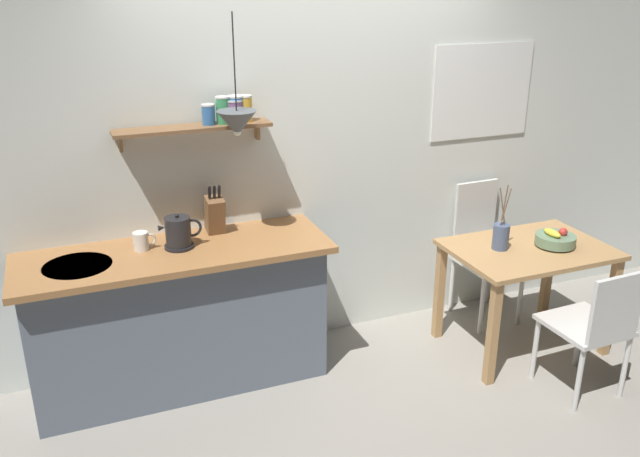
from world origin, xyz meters
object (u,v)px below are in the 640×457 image
(dining_table, at_px, (527,263))
(dining_chair_near, at_px, (595,324))
(knife_block, at_px, (215,214))
(coffee_mug_by_sink, at_px, (142,241))
(electric_kettle, at_px, (179,233))
(fruit_bowl, at_px, (555,239))
(dining_chair_far, at_px, (482,246))
(twig_vase, at_px, (501,236))
(pendant_lamp, at_px, (237,123))

(dining_table, height_order, dining_chair_near, dining_chair_near)
(knife_block, bearing_deg, coffee_mug_by_sink, -167.50)
(electric_kettle, height_order, knife_block, knife_block)
(fruit_bowl, relative_size, knife_block, 0.83)
(dining_chair_far, bearing_deg, twig_vase, -113.47)
(knife_block, xyz_separation_m, coffee_mug_by_sink, (-0.46, -0.10, -0.07))
(fruit_bowl, xyz_separation_m, knife_block, (-2.14, 0.61, 0.26))
(electric_kettle, bearing_deg, coffee_mug_by_sink, 167.43)
(dining_chair_near, bearing_deg, pendant_lamp, 151.76)
(dining_table, bearing_deg, electric_kettle, 169.55)
(dining_table, bearing_deg, pendant_lamp, 168.56)
(dining_table, relative_size, knife_block, 3.28)
(dining_chair_near, height_order, knife_block, knife_block)
(dining_table, distance_m, dining_chair_near, 0.65)
(dining_chair_near, bearing_deg, dining_chair_far, 90.88)
(coffee_mug_by_sink, xyz_separation_m, pendant_lamp, (0.58, -0.08, 0.67))
(fruit_bowl, height_order, coffee_mug_by_sink, coffee_mug_by_sink)
(twig_vase, bearing_deg, electric_kettle, 169.92)
(dining_table, xyz_separation_m, knife_block, (-1.98, 0.56, 0.43))
(dining_chair_far, relative_size, electric_kettle, 3.99)
(coffee_mug_by_sink, height_order, pendant_lamp, pendant_lamp)
(dining_chair_near, distance_m, coffee_mug_by_sink, 2.73)
(dining_chair_far, distance_m, knife_block, 2.04)
(coffee_mug_by_sink, distance_m, pendant_lamp, 0.89)
(dining_chair_far, xyz_separation_m, coffee_mug_by_sink, (-2.44, -0.06, 0.43))
(knife_block, bearing_deg, electric_kettle, -149.35)
(fruit_bowl, bearing_deg, dining_chair_far, 106.42)
(dining_chair_near, xyz_separation_m, dining_chair_far, (-0.02, 1.15, 0.06))
(dining_chair_far, bearing_deg, electric_kettle, -177.26)
(dining_table, relative_size, twig_vase, 2.34)
(coffee_mug_by_sink, bearing_deg, dining_table, -10.64)
(fruit_bowl, relative_size, coffee_mug_by_sink, 1.98)
(dining_table, distance_m, twig_vase, 0.29)
(fruit_bowl, relative_size, twig_vase, 0.59)
(fruit_bowl, bearing_deg, electric_kettle, 169.21)
(twig_vase, height_order, coffee_mug_by_sink, twig_vase)
(fruit_bowl, relative_size, electric_kettle, 1.04)
(fruit_bowl, xyz_separation_m, pendant_lamp, (-2.02, 0.42, 0.86))
(dining_chair_far, distance_m, pendant_lamp, 2.16)
(dining_chair_far, bearing_deg, fruit_bowl, -73.58)
(electric_kettle, xyz_separation_m, pendant_lamp, (0.37, -0.04, 0.63))
(dining_chair_far, relative_size, knife_block, 3.20)
(dining_chair_near, xyz_separation_m, coffee_mug_by_sink, (-2.46, 1.09, 0.49))
(dining_chair_far, relative_size, coffee_mug_by_sink, 7.62)
(fruit_bowl, relative_size, pendant_lamp, 0.39)
(dining_chair_far, height_order, pendant_lamp, pendant_lamp)
(pendant_lamp, bearing_deg, electric_kettle, 174.58)
(knife_block, relative_size, pendant_lamp, 0.47)
(dining_chair_near, xyz_separation_m, fruit_bowl, (0.15, 0.59, 0.31))
(dining_chair_near, bearing_deg, twig_vase, 107.91)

